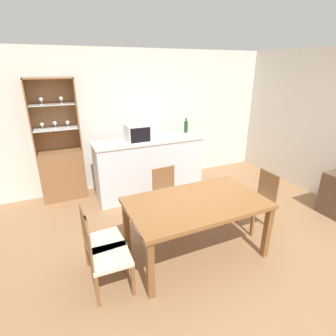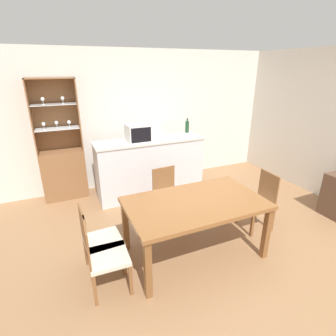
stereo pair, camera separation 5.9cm
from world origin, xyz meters
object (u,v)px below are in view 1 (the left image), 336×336
(dining_chair_side_right_far, at_px, (258,201))
(wine_bottle, at_px, (186,127))
(dining_chair_side_left_near, at_px, (106,257))
(dining_chair_head_far, at_px, (168,197))
(microwave, at_px, (141,132))
(display_cabinet, at_px, (62,166))
(dining_chair_side_left_far, at_px, (101,241))
(dining_table, at_px, (196,207))

(dining_chair_side_right_far, relative_size, wine_bottle, 3.05)
(dining_chair_side_left_near, distance_m, dining_chair_head_far, 1.48)
(microwave, bearing_deg, wine_bottle, 12.18)
(microwave, xyz_separation_m, wine_bottle, (0.98, 0.21, -0.03))
(dining_chair_head_far, height_order, microwave, microwave)
(display_cabinet, xyz_separation_m, dining_chair_side_left_far, (0.24, -2.17, -0.19))
(wine_bottle, bearing_deg, display_cabinet, 172.79)
(dining_chair_side_left_near, bearing_deg, dining_chair_side_right_far, 99.26)
(dining_chair_head_far, bearing_deg, dining_table, 85.83)
(dining_chair_side_right_far, height_order, wine_bottle, wine_bottle)
(display_cabinet, xyz_separation_m, dining_chair_side_left_near, (0.24, -2.45, -0.19))
(dining_chair_head_far, bearing_deg, wine_bottle, -131.93)
(dining_table, bearing_deg, display_cabinet, 120.74)
(dining_chair_side_left_near, relative_size, wine_bottle, 3.05)
(microwave, bearing_deg, dining_chair_head_far, -87.40)
(display_cabinet, xyz_separation_m, microwave, (1.32, -0.50, 0.58))
(microwave, bearing_deg, dining_chair_side_left_near, -119.16)
(dining_table, bearing_deg, dining_chair_side_left_far, 172.80)
(dining_chair_head_far, bearing_deg, display_cabinet, -52.16)
(display_cabinet, relative_size, wine_bottle, 7.55)
(dining_chair_head_far, height_order, dining_chair_side_right_far, same)
(dining_table, xyz_separation_m, dining_chair_side_left_far, (-1.14, 0.14, -0.24))
(dining_chair_side_left_far, bearing_deg, dining_chair_side_left_near, -3.08)
(microwave, bearing_deg, dining_table, -88.45)
(dining_chair_side_right_far, xyz_separation_m, wine_bottle, (-0.21, 1.87, 0.74))
(dining_chair_head_far, bearing_deg, dining_chair_side_right_far, 145.68)
(display_cabinet, bearing_deg, dining_table, -59.26)
(dining_chair_side_left_far, xyz_separation_m, microwave, (1.09, 1.66, 0.77))
(dining_chair_side_left_near, relative_size, microwave, 1.58)
(display_cabinet, bearing_deg, dining_chair_side_right_far, -40.76)
(dining_table, height_order, microwave, microwave)
(dining_chair_side_left_near, height_order, microwave, microwave)
(dining_chair_side_left_near, xyz_separation_m, dining_chair_head_far, (1.13, 0.95, 0.00))
(dining_chair_side_left_far, height_order, dining_chair_head_far, same)
(dining_chair_side_left_far, xyz_separation_m, dining_chair_side_right_far, (2.28, 0.00, 0.00))
(dining_table, bearing_deg, dining_chair_side_left_near, -172.76)
(microwave, bearing_deg, dining_chair_side_left_far, -123.21)
(dining_table, distance_m, wine_bottle, 2.28)
(dining_chair_side_left_near, bearing_deg, display_cabinet, -172.51)
(dining_table, height_order, dining_chair_head_far, dining_chair_head_far)
(dining_chair_side_left_near, height_order, wine_bottle, wine_bottle)
(dining_chair_side_left_far, relative_size, dining_chair_head_far, 1.00)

